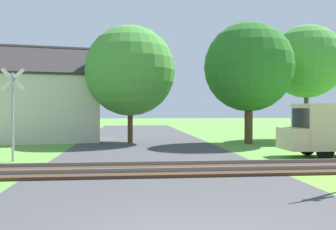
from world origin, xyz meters
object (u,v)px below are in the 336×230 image
at_px(crossing_sign_far, 13,108).
at_px(tree_center, 130,71).
at_px(tree_far, 307,62).
at_px(tree_right, 249,67).
at_px(house, 31,106).

bearing_deg(crossing_sign_far, tree_center, 55.66).
relative_size(crossing_sign_far, tree_far, 0.47).
distance_m(crossing_sign_far, tree_right, 13.21).
bearing_deg(tree_right, tree_center, 169.57).
bearing_deg(house, tree_center, -26.83).
bearing_deg(tree_far, tree_right, -150.37).
bearing_deg(house, crossing_sign_far, -89.89).
distance_m(tree_center, tree_far, 11.86).
bearing_deg(tree_center, crossing_sign_far, -120.49).
relative_size(house, tree_center, 1.34).
relative_size(tree_right, tree_far, 0.93).
bearing_deg(tree_right, crossing_sign_far, -150.78).
bearing_deg(house, tree_right, -23.75).
xyz_separation_m(crossing_sign_far, tree_right, (11.34, 6.34, 2.40)).
xyz_separation_m(crossing_sign_far, tree_center, (4.48, 7.61, 2.24)).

